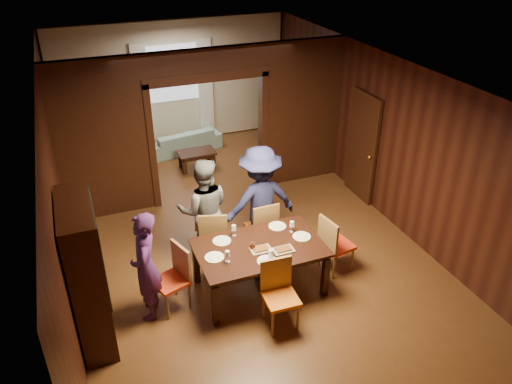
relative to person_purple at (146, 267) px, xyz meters
name	(u,v)px	position (x,y,z in m)	size (l,w,h in m)	color
floor	(239,236)	(1.79, 1.36, -0.81)	(9.00, 9.00, 0.00)	#563118
ceiling	(235,72)	(1.79, 1.36, 2.09)	(5.50, 9.00, 0.02)	silver
room_walls	(204,118)	(1.79, 3.24, 0.70)	(5.52, 9.01, 2.90)	black
person_purple	(146,267)	(0.00, 0.00, 0.00)	(0.59, 0.39, 1.61)	#411D56
person_grey	(204,210)	(1.10, 1.01, 0.06)	(0.85, 0.66, 1.74)	slate
person_navy	(260,201)	(1.99, 0.85, 0.13)	(1.21, 0.69, 1.87)	#1B1D44
sofa	(183,140)	(1.77, 5.21, -0.55)	(1.77, 0.69, 0.52)	#8FBBBB
serving_bowl	(264,241)	(1.72, 0.00, -0.01)	(0.28, 0.28, 0.07)	black
dining_table	(260,268)	(1.62, -0.06, -0.43)	(1.83, 1.14, 0.76)	black
coffee_table	(197,160)	(1.83, 4.18, -0.61)	(0.80, 0.50, 0.40)	black
chair_left	(170,280)	(0.31, 0.01, -0.32)	(0.44, 0.44, 0.97)	red
chair_right	(337,243)	(2.90, -0.07, -0.32)	(0.44, 0.44, 0.97)	red
chair_far_l	(214,235)	(1.20, 0.85, -0.32)	(0.44, 0.44, 0.97)	orange
chair_far_r	(261,226)	(1.99, 0.81, -0.32)	(0.44, 0.44, 0.97)	#DB6014
chair_near	(281,297)	(1.60, -0.87, -0.32)	(0.44, 0.44, 0.97)	orange
hutch	(87,274)	(-0.74, -0.14, 0.19)	(0.40, 1.20, 2.00)	black
door_right	(362,147)	(4.49, 1.86, 0.24)	(0.06, 0.90, 2.10)	black
window_far	(173,73)	(1.79, 5.80, 0.89)	(1.20, 0.03, 1.30)	silver
curtain_left	(143,96)	(1.04, 5.76, 0.44)	(0.35, 0.06, 2.40)	white
curtain_right	(205,89)	(2.54, 5.76, 0.44)	(0.35, 0.06, 2.40)	white
plate_left	(214,257)	(0.93, -0.08, -0.04)	(0.27, 0.27, 0.01)	white
plate_far_l	(222,241)	(1.15, 0.26, -0.04)	(0.27, 0.27, 0.01)	white
plate_far_r	(277,226)	(2.06, 0.32, -0.04)	(0.27, 0.27, 0.01)	white
plate_right	(302,236)	(2.28, -0.07, -0.04)	(0.27, 0.27, 0.01)	white
plate_near	(267,261)	(1.58, -0.43, -0.04)	(0.27, 0.27, 0.01)	white
platter_a	(261,249)	(1.60, -0.16, -0.03)	(0.30, 0.20, 0.04)	gray
platter_b	(283,249)	(1.89, -0.28, -0.03)	(0.30, 0.20, 0.04)	gray
wineglass_left	(228,256)	(1.07, -0.24, 0.04)	(0.08, 0.08, 0.18)	white
wineglass_far	(234,230)	(1.36, 0.33, 0.04)	(0.08, 0.08, 0.18)	white
wineglass_right	(292,227)	(2.20, 0.11, 0.04)	(0.08, 0.08, 0.18)	white
tumbler	(271,254)	(1.65, -0.38, 0.02)	(0.07, 0.07, 0.14)	silver
condiment_jar	(253,246)	(1.50, -0.08, 0.01)	(0.08, 0.08, 0.11)	#481D10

